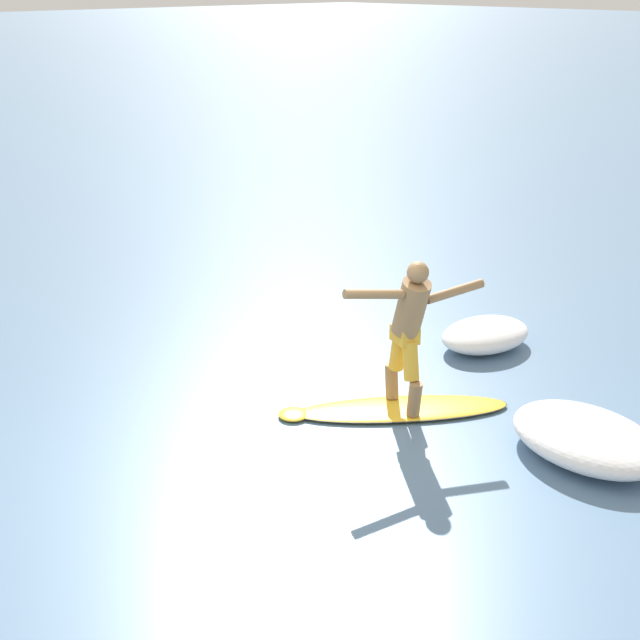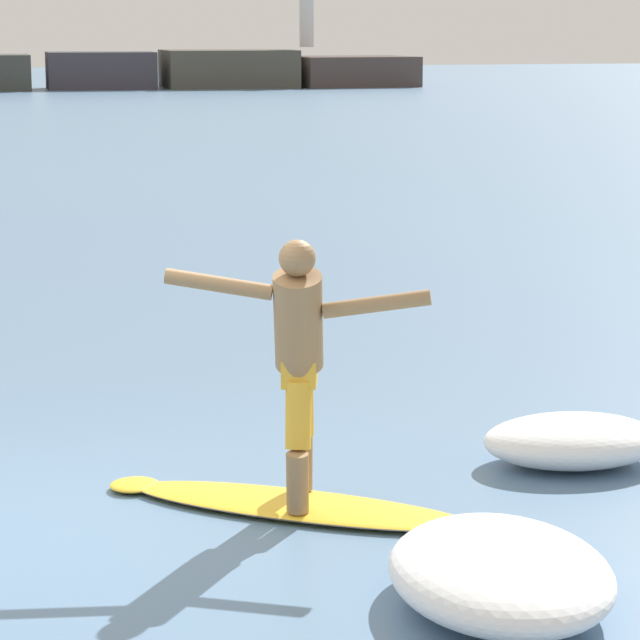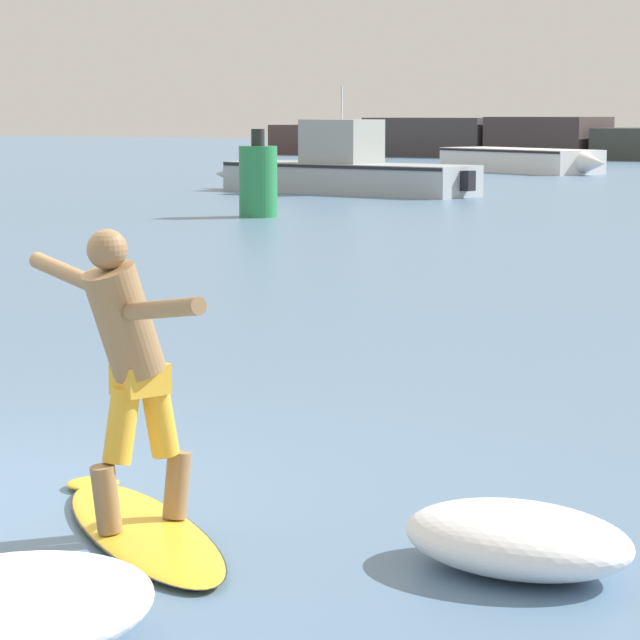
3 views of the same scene
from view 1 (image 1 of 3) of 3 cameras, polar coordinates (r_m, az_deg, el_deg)
The scene contains 5 objects.
ground_plane at distance 8.22m, azimuth -2.25°, elevation -8.81°, with size 200.00×200.00×0.00m, color slate.
surfboard at distance 9.04m, azimuth 5.03°, elevation -5.69°, with size 2.14×1.78×0.20m.
surfer at distance 8.60m, azimuth 5.74°, elevation -0.23°, with size 1.46×0.76×1.58m.
wave_foam_at_tail at distance 10.64m, azimuth 10.53°, elevation -0.92°, with size 1.25×0.94×0.33m.
wave_foam_at_nose at distance 8.52m, azimuth 16.68°, elevation -7.24°, with size 1.32×1.66×0.36m.
Camera 1 is at (-4.64, -5.39, 4.12)m, focal length 50.00 mm.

